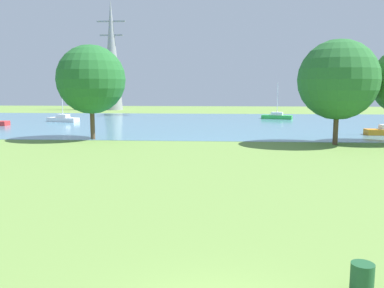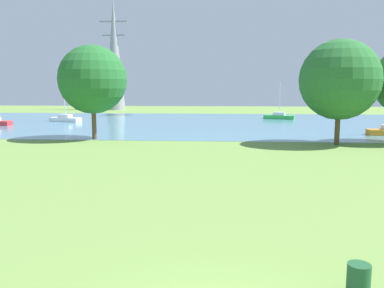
% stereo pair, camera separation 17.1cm
% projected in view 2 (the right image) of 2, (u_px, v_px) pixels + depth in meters
% --- Properties ---
extents(ground_plane, '(160.00, 160.00, 0.00)m').
position_uv_depth(ground_plane, '(219.00, 156.00, 29.75)').
color(ground_plane, olive).
extents(litter_bin, '(0.56, 0.56, 0.80)m').
position_uv_depth(litter_bin, '(358.00, 280.00, 9.71)').
color(litter_bin, '#1E512D').
rests_on(litter_bin, ground).
extents(water_surface, '(140.00, 40.00, 0.02)m').
position_uv_depth(water_surface, '(221.00, 123.00, 57.40)').
color(water_surface, teal).
rests_on(water_surface, ground).
extents(sailboat_green, '(5.03, 2.85, 5.85)m').
position_uv_depth(sailboat_green, '(279.00, 116.00, 64.39)').
color(sailboat_green, green).
rests_on(sailboat_green, water_surface).
extents(sailboat_white, '(5.03, 2.71, 8.00)m').
position_uv_depth(sailboat_white, '(65.00, 119.00, 59.43)').
color(sailboat_white, white).
rests_on(sailboat_white, water_surface).
extents(tree_west_far, '(6.61, 6.61, 9.12)m').
position_uv_depth(tree_west_far, '(93.00, 80.00, 38.57)').
color(tree_west_far, brown).
rests_on(tree_west_far, ground).
extents(tree_mid_shore, '(6.99, 6.99, 9.21)m').
position_uv_depth(tree_mid_shore, '(340.00, 80.00, 34.71)').
color(tree_mid_shore, brown).
rests_on(tree_mid_shore, ground).
extents(electricity_pylon, '(6.40, 4.40, 24.57)m').
position_uv_depth(electricity_pylon, '(114.00, 55.00, 90.02)').
color(electricity_pylon, gray).
rests_on(electricity_pylon, ground).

